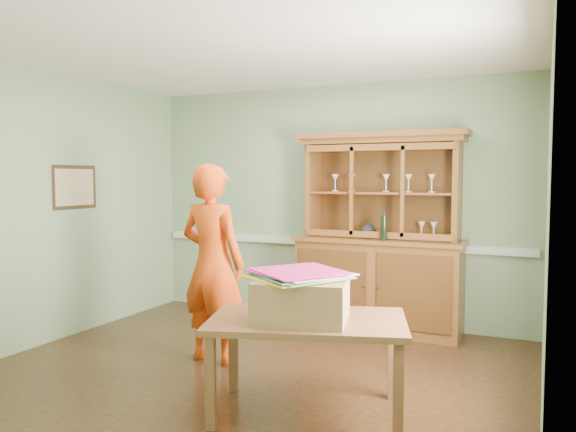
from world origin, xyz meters
The scene contains 14 objects.
floor centered at (0.00, 0.00, 0.00)m, with size 4.50×4.50×0.00m, color #4A2C17.
ceiling centered at (0.00, 0.00, 2.70)m, with size 4.50×4.50×0.00m, color white.
wall_back centered at (0.00, 2.00, 1.35)m, with size 4.50×4.50×0.00m, color gray.
wall_left centered at (-2.25, 0.00, 1.35)m, with size 4.00×4.00×0.00m, color gray.
wall_right centered at (2.25, 0.00, 1.35)m, with size 4.00×4.00×0.00m, color gray.
wall_front centered at (0.00, -2.00, 1.35)m, with size 4.50×4.50×0.00m, color gray.
chair_rail centered at (0.00, 1.98, 0.90)m, with size 4.41×0.05×0.08m, color silver.
framed_map centered at (-2.23, 0.30, 1.55)m, with size 0.03×0.60×0.46m.
window_panel centered at (2.23, -0.30, 1.50)m, with size 0.03×0.96×1.36m.
china_hutch centered at (0.63, 1.76, 0.75)m, with size 1.81×0.60×2.13m.
dining_table centered at (0.75, -0.55, 0.60)m, with size 1.53×1.18×0.68m.
cardboard_box centered at (0.74, -0.63, 0.82)m, with size 0.62×0.49×0.29m, color #99734E.
kite_stack centered at (0.71, -0.59, 0.99)m, with size 0.76×0.76×0.05m.
person centered at (-0.45, 0.13, 0.89)m, with size 0.65×0.42×1.77m, color #DE440E.
Camera 1 is at (2.23, -4.09, 1.66)m, focal length 35.00 mm.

